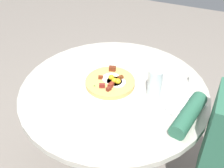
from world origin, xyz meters
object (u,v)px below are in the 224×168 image
object	(u,v)px
fork	(180,102)
water_glass	(155,83)
knife	(186,106)
dining_table	(114,113)
bread_plate	(103,51)
salt_shaker	(192,79)
breakfast_pizza	(111,82)
pizza_plate	(110,85)

from	to	relation	value
fork	water_glass	size ratio (longest dim) A/B	1.31
knife	water_glass	distance (m)	0.17
dining_table	water_glass	world-z (taller)	water_glass
bread_plate	water_glass	xyz separation A→B (m)	(-0.38, 0.25, 0.06)
bread_plate	salt_shaker	distance (m)	0.54
fork	knife	distance (m)	0.04
breakfast_pizza	water_glass	xyz separation A→B (m)	(-0.21, -0.03, 0.04)
dining_table	salt_shaker	distance (m)	0.44
bread_plate	salt_shaker	world-z (taller)	salt_shaker
pizza_plate	salt_shaker	xyz separation A→B (m)	(-0.36, -0.19, 0.02)
fork	knife	world-z (taller)	same
breakfast_pizza	salt_shaker	bearing A→B (deg)	-152.41
breakfast_pizza	water_glass	distance (m)	0.22
pizza_plate	fork	distance (m)	0.34
dining_table	salt_shaker	world-z (taller)	salt_shaker
fork	salt_shaker	distance (m)	0.18
bread_plate	fork	bearing A→B (deg)	152.52
knife	salt_shaker	world-z (taller)	salt_shaker
pizza_plate	salt_shaker	bearing A→B (deg)	-152.52
bread_plate	water_glass	bearing A→B (deg)	146.44
pizza_plate	bread_plate	xyz separation A→B (m)	(0.17, -0.28, -0.00)
breakfast_pizza	bread_plate	bearing A→B (deg)	-58.49
pizza_plate	knife	world-z (taller)	pizza_plate
water_glass	salt_shaker	distance (m)	0.22
bread_plate	salt_shaker	xyz separation A→B (m)	(-0.53, 0.09, 0.02)
water_glass	pizza_plate	bearing A→B (deg)	6.87
water_glass	breakfast_pizza	bearing A→B (deg)	6.84
salt_shaker	water_glass	bearing A→B (deg)	47.78
dining_table	knife	xyz separation A→B (m)	(-0.35, -0.00, 0.18)
dining_table	fork	xyz separation A→B (m)	(-0.32, -0.02, 0.18)
pizza_plate	water_glass	distance (m)	0.22
fork	dining_table	bearing A→B (deg)	-53.46
pizza_plate	breakfast_pizza	world-z (taller)	breakfast_pizza
knife	breakfast_pizza	bearing A→B (deg)	-58.50
salt_shaker	knife	bearing A→B (deg)	93.86
dining_table	breakfast_pizza	world-z (taller)	breakfast_pizza
pizza_plate	knife	bearing A→B (deg)	179.07
bread_plate	water_glass	size ratio (longest dim) A/B	1.17
dining_table	fork	distance (m)	0.37
bread_plate	fork	distance (m)	0.58
fork	knife	bearing A→B (deg)	90.00
breakfast_pizza	salt_shaker	distance (m)	0.41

